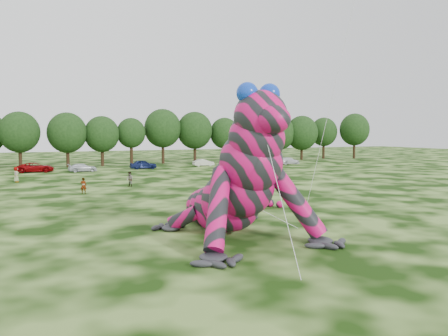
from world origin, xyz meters
name	(u,v)px	position (x,y,z in m)	size (l,w,h in m)	color
ground	(296,228)	(0.00, 0.00, 0.00)	(240.00, 240.00, 0.00)	#16330A
inflatable_gecko	(221,161)	(-4.67, 1.35, 4.37)	(14.73, 17.49, 8.75)	#CA0B5F
tree_6	(20,140)	(-17.56, 56.68, 4.75)	(6.52, 5.86, 9.49)	black
tree_7	(67,140)	(-10.08, 56.80, 4.74)	(6.68, 6.01, 9.48)	black
tree_8	(102,141)	(-4.22, 56.99, 4.47)	(6.14, 5.53, 8.94)	black
tree_9	(131,141)	(1.06, 57.35, 4.34)	(5.27, 4.74, 8.68)	black
tree_10	(163,136)	(7.40, 58.58, 5.25)	(7.09, 6.38, 10.50)	black
tree_11	(195,137)	(13.79, 58.20, 5.03)	(7.01, 6.31, 10.07)	black
tree_12	(225,140)	(20.01, 57.74, 4.49)	(5.99, 5.39, 8.97)	black
tree_13	(257,137)	(27.13, 57.13, 5.06)	(6.83, 6.15, 10.13)	black
tree_14	(280,138)	(33.46, 58.72, 4.70)	(6.82, 6.14, 9.40)	black
tree_15	(302,138)	(38.47, 57.77, 4.82)	(7.17, 6.45, 9.63)	black
tree_16	(324,138)	(45.45, 59.37, 4.69)	(6.26, 5.63, 9.37)	black
tree_17	(354,136)	(51.95, 56.66, 5.15)	(6.98, 6.28, 10.30)	black
car_2	(36,167)	(-15.22, 48.52, 0.74)	(2.44, 5.30, 1.47)	#810407
car_3	(83,168)	(-8.63, 46.63, 0.62)	(1.74, 4.29, 1.24)	silver
car_4	(143,164)	(1.06, 47.79, 0.75)	(1.76, 4.39, 1.49)	#121C4E
car_5	(203,163)	(12.26, 49.35, 0.62)	(1.32, 3.78, 1.24)	beige
car_6	(242,162)	(19.05, 47.46, 0.67)	(2.21, 4.79, 1.33)	#27282A
car_7	(289,161)	(28.55, 47.10, 0.66)	(1.84, 4.53, 1.31)	white
spectator_1	(130,179)	(-5.59, 25.29, 0.84)	(0.82, 0.64, 1.69)	gray
spectator_4	(16,174)	(-17.44, 35.31, 0.94)	(0.92, 0.60, 1.88)	gray
spectator_3	(266,171)	(13.26, 28.16, 0.89)	(1.04, 0.43, 1.78)	gray
spectator_0	(83,186)	(-10.93, 21.49, 0.81)	(0.59, 0.39, 1.62)	gray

